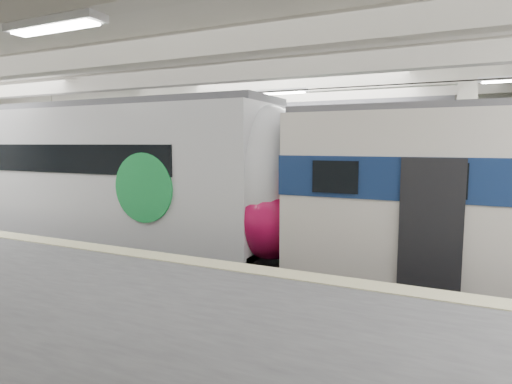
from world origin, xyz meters
The scene contains 3 objects.
station_hall centered at (0.00, -1.74, 3.24)m, with size 36.00×24.00×5.75m.
modern_emu centered at (-4.78, 0.00, 2.27)m, with size 14.41×2.97×4.62m.
far_train centered at (-2.96, 5.50, 2.50)m, with size 15.35×3.20×4.84m.
Camera 1 is at (4.86, -10.10, 3.40)m, focal length 30.00 mm.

